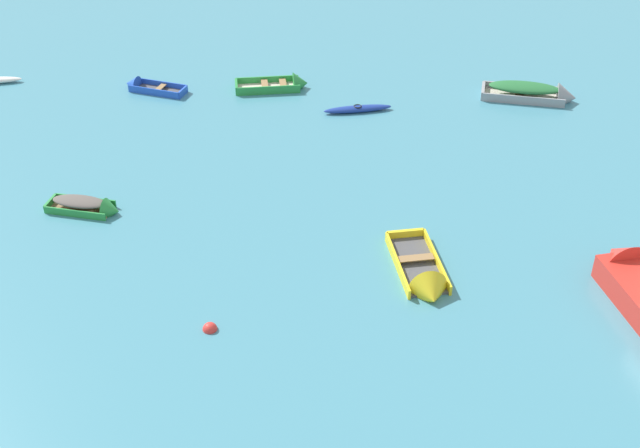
# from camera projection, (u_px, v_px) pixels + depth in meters

# --- Properties ---
(rowboat_yellow_midfield_right) EXTENTS (1.83, 3.86, 1.25)m
(rowboat_yellow_midfield_right) POSITION_uv_depth(u_px,v_px,m) (426.00, 283.00, 26.19)
(rowboat_yellow_midfield_right) COLOR #4C4C51
(rowboat_yellow_midfield_right) RESTS_ON ground_plane
(rowboat_blue_near_right) EXTENTS (3.02, 1.77, 0.81)m
(rowboat_blue_near_right) POSITION_uv_depth(u_px,v_px,m) (144.00, 87.00, 38.18)
(rowboat_blue_near_right) COLOR #4C4C51
(rowboat_blue_near_right) RESTS_ON ground_plane
(rowboat_green_back_row_left) EXTENTS (3.40, 1.42, 1.04)m
(rowboat_green_back_row_left) POSITION_uv_depth(u_px,v_px,m) (286.00, 85.00, 38.28)
(rowboat_green_back_row_left) COLOR beige
(rowboat_green_back_row_left) RESTS_ON ground_plane
(kayak_deep_blue_cluster_inner) EXTENTS (3.04, 0.92, 0.29)m
(kayak_deep_blue_cluster_inner) POSITION_uv_depth(u_px,v_px,m) (358.00, 109.00, 36.33)
(kayak_deep_blue_cluster_inner) COLOR navy
(kayak_deep_blue_cluster_inner) RESTS_ON ground_plane
(rowboat_grey_near_camera) EXTENTS (4.31, 2.15, 1.24)m
(rowboat_grey_near_camera) POSITION_uv_depth(u_px,v_px,m) (539.00, 93.00, 37.23)
(rowboat_grey_near_camera) COLOR beige
(rowboat_grey_near_camera) RESTS_ON ground_plane
(rowboat_green_back_row_center) EXTENTS (2.81, 1.48, 0.85)m
(rowboat_green_back_row_center) POSITION_uv_depth(u_px,v_px,m) (91.00, 206.00, 29.72)
(rowboat_green_back_row_center) COLOR #99754C
(rowboat_green_back_row_center) RESTS_ON ground_plane
(mooring_buoy_between_boats_right) EXTENTS (0.44, 0.44, 0.44)m
(mooring_buoy_between_boats_right) POSITION_uv_depth(u_px,v_px,m) (210.00, 329.00, 24.63)
(mooring_buoy_between_boats_right) COLOR red
(mooring_buoy_between_boats_right) RESTS_ON ground_plane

